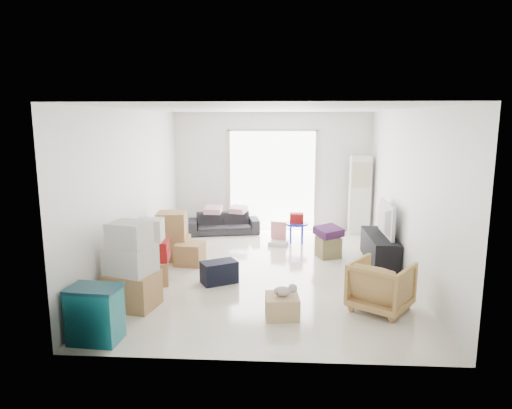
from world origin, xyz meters
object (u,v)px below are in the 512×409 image
object	(u,v)px
ac_tower	(360,195)
ottoman	(328,247)
television	(380,231)
kids_table	(297,222)
storage_bins	(95,314)
sofa	(224,220)
armchair	(381,283)
wood_crate	(282,306)
tv_console	(379,248)

from	to	relation	value
ac_tower	ottoman	world-z (taller)	ac_tower
television	ac_tower	bearing A→B (deg)	1.19
kids_table	storage_bins	bearing A→B (deg)	-118.44
kids_table	sofa	bearing A→B (deg)	157.62
television	storage_bins	bearing A→B (deg)	129.88
kids_table	armchair	bearing A→B (deg)	-73.11
television	kids_table	distance (m)	1.90
ac_tower	wood_crate	world-z (taller)	ac_tower
tv_console	sofa	xyz separation A→B (m)	(-3.08, 1.88, 0.07)
ac_tower	sofa	xyz separation A→B (m)	(-3.03, -0.15, -0.57)
storage_bins	television	bearing A→B (deg)	40.10
wood_crate	armchair	bearing A→B (deg)	12.62
television	sofa	xyz separation A→B (m)	(-3.08, 1.88, -0.24)
ottoman	sofa	bearing A→B (deg)	142.24
television	kids_table	size ratio (longest dim) A/B	1.67
television	kids_table	bearing A→B (deg)	50.15
sofa	kids_table	size ratio (longest dim) A/B	2.56
kids_table	tv_console	bearing A→B (deg)	-39.63
storage_bins	ottoman	bearing A→B (deg)	49.22
sofa	armchair	xyz separation A→B (m)	(2.65, -4.07, 0.06)
television	ottoman	size ratio (longest dim) A/B	2.67
television	ottoman	world-z (taller)	television
armchair	ottoman	distance (m)	2.43
ac_tower	ottoman	size ratio (longest dim) A/B	4.52
armchair	storage_bins	bearing A→B (deg)	52.44
storage_bins	wood_crate	distance (m)	2.30
television	kids_table	xyz separation A→B (m)	(-1.46, 1.21, -0.12)
sofa	kids_table	xyz separation A→B (m)	(1.61, -0.66, 0.13)
television	wood_crate	distance (m)	3.07
tv_console	armchair	size ratio (longest dim) A/B	1.96
armchair	wood_crate	world-z (taller)	armchair
tv_console	kids_table	world-z (taller)	kids_table
ac_tower	tv_console	bearing A→B (deg)	-88.59
ac_tower	tv_console	xyz separation A→B (m)	(0.05, -2.03, -0.63)
storage_bins	kids_table	size ratio (longest dim) A/B	1.08
wood_crate	kids_table	bearing A→B (deg)	85.52
kids_table	ac_tower	bearing A→B (deg)	29.94
ottoman	wood_crate	world-z (taller)	ottoman
armchair	kids_table	world-z (taller)	armchair
ac_tower	storage_bins	distance (m)	6.58
ac_tower	kids_table	size ratio (longest dim) A/B	2.84
ac_tower	kids_table	xyz separation A→B (m)	(-1.41, -0.81, -0.44)
television	ottoman	bearing A→B (deg)	77.78
sofa	wood_crate	distance (m)	4.56
tv_console	armchair	world-z (taller)	armchair
ac_tower	sofa	distance (m)	3.08
kids_table	wood_crate	distance (m)	3.72
tv_console	sofa	bearing A→B (deg)	148.62
tv_console	armchair	bearing A→B (deg)	-101.15
tv_console	kids_table	distance (m)	1.91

